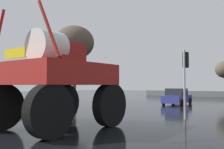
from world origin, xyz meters
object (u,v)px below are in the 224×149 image
object	(u,v)px
traffic_signal_near_left	(62,69)
bare_tree_left	(74,43)
traffic_signal_near_right	(185,69)
sedan_ahead	(177,97)
oversize_sprayer	(57,79)

from	to	relation	value
traffic_signal_near_left	bare_tree_left	world-z (taller)	bare_tree_left
traffic_signal_near_left	traffic_signal_near_right	world-z (taller)	traffic_signal_near_left
bare_tree_left	sedan_ahead	bearing A→B (deg)	19.31
oversize_sprayer	traffic_signal_near_left	xyz separation A→B (m)	(-6.41, 6.11, 0.94)
oversize_sprayer	traffic_signal_near_left	size ratio (longest dim) A/B	1.26
oversize_sprayer	sedan_ahead	distance (m)	16.11
traffic_signal_near_left	bare_tree_left	distance (m)	8.79
oversize_sprayer	sedan_ahead	size ratio (longest dim) A/B	1.23
oversize_sprayer	traffic_signal_near_left	bearing A→B (deg)	46.43
sedan_ahead	traffic_signal_near_left	distance (m)	11.35
traffic_signal_near_left	traffic_signal_near_right	distance (m)	9.66
traffic_signal_near_right	traffic_signal_near_left	bearing A→B (deg)	-179.96
sedan_ahead	traffic_signal_near_left	size ratio (longest dim) A/B	1.02
oversize_sprayer	sedan_ahead	xyz separation A→B (m)	(-1.34, 15.99, -1.36)
sedan_ahead	bare_tree_left	size ratio (longest dim) A/B	0.51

